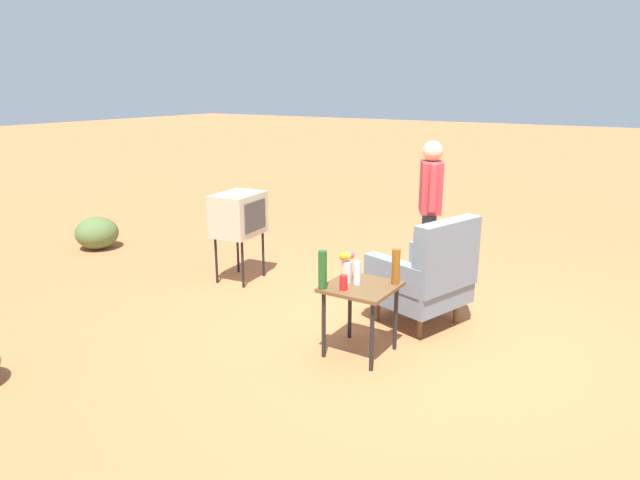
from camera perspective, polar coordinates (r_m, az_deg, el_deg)
ground_plane at (r=5.39m, az=9.28°, el=-9.09°), size 60.00×60.00×0.00m
armchair at (r=5.38m, az=10.73°, el=-3.51°), size 0.96×0.98×1.06m
side_table at (r=4.73m, az=4.13°, el=-5.60°), size 0.56×0.56×0.61m
tv_on_stand at (r=6.52m, az=-8.22°, el=2.54°), size 0.64×0.50×1.03m
person_standing at (r=6.33m, az=11.05°, el=3.48°), size 0.52×0.36×1.64m
bottle_short_clear at (r=4.68m, az=3.76°, el=-3.33°), size 0.06×0.06×0.20m
bottle_tall_amber at (r=4.72m, az=7.67°, el=-2.66°), size 0.07×0.07×0.30m
bottle_wine_green at (r=4.56m, az=0.26°, el=-3.01°), size 0.07×0.07×0.32m
soda_can_red at (r=4.57m, az=2.39°, el=-4.32°), size 0.07×0.07×0.12m
flower_vase at (r=4.72m, az=2.72°, el=-2.55°), size 0.15×0.10×0.27m
shrub_far at (r=8.45m, az=-21.62°, el=0.67°), size 0.58×0.58×0.45m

